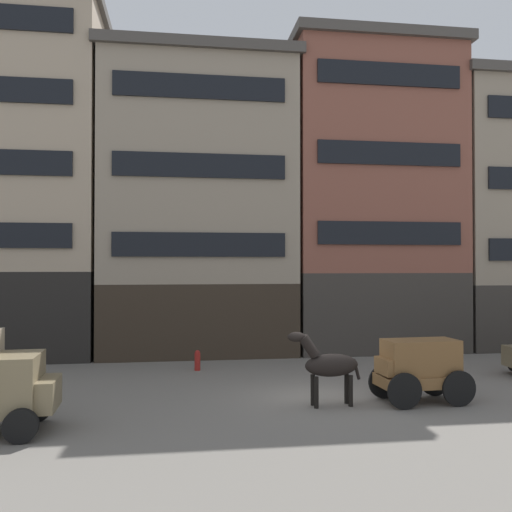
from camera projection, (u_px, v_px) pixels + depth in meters
name	position (u px, v px, depth m)	size (l,w,h in m)	color
ground_plane	(322.00, 399.00, 17.66)	(120.00, 120.00, 0.00)	slate
building_center_left	(198.00, 204.00, 27.42)	(9.81, 5.81, 14.77)	#33281E
building_center_right	(370.00, 196.00, 28.72)	(8.98, 5.81, 15.91)	#38332D
cargo_wagon	(419.00, 366.00, 17.20)	(2.98, 1.65, 1.98)	brown
draft_horse	(328.00, 365.00, 16.78)	(2.35, 0.69, 2.30)	black
fire_hydrant_curbside	(197.00, 360.00, 22.43)	(0.24, 0.24, 0.83)	maroon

